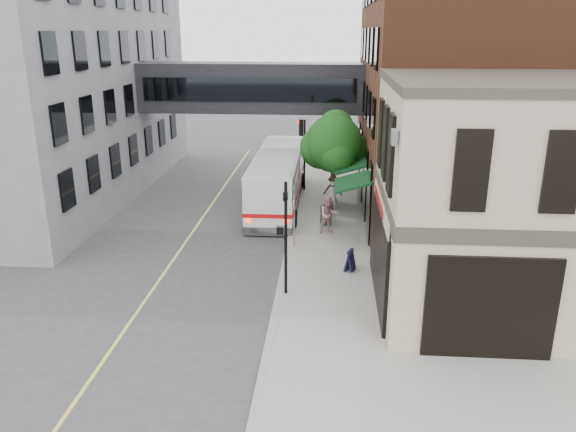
% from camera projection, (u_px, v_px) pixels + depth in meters
% --- Properties ---
extents(ground, '(120.00, 120.00, 0.00)m').
position_uv_depth(ground, '(270.00, 321.00, 20.17)').
color(ground, '#38383A').
rests_on(ground, ground).
extents(sidewalk_main, '(4.00, 60.00, 0.15)m').
position_uv_depth(sidewalk_main, '(329.00, 205.00, 33.25)').
color(sidewalk_main, gray).
rests_on(sidewalk_main, ground).
extents(corner_building, '(10.19, 8.12, 8.45)m').
position_uv_depth(corner_building, '(524.00, 198.00, 20.09)').
color(corner_building, '#B7AC8B').
rests_on(corner_building, ground).
extents(brick_building, '(13.76, 18.00, 14.00)m').
position_uv_depth(brick_building, '(474.00, 85.00, 31.44)').
color(brick_building, '#582C1B').
rests_on(brick_building, ground).
extents(opposite_building, '(14.00, 24.00, 14.00)m').
position_uv_depth(opposite_building, '(21.00, 80.00, 34.32)').
color(opposite_building, slate).
rests_on(opposite_building, ground).
extents(skyway_bridge, '(14.00, 3.18, 3.00)m').
position_uv_depth(skyway_bridge, '(252.00, 87.00, 35.37)').
color(skyway_bridge, black).
rests_on(skyway_bridge, ground).
extents(traffic_signal_near, '(0.44, 0.22, 4.60)m').
position_uv_depth(traffic_signal_near, '(285.00, 225.00, 21.10)').
color(traffic_signal_near, black).
rests_on(traffic_signal_near, sidewalk_main).
extents(traffic_signal_far, '(0.53, 0.28, 4.50)m').
position_uv_depth(traffic_signal_far, '(302.00, 141.00, 35.19)').
color(traffic_signal_far, black).
rests_on(traffic_signal_far, sidewalk_main).
extents(street_sign_pole, '(0.08, 0.75, 3.00)m').
position_uv_depth(street_sign_pole, '(294.00, 211.00, 26.16)').
color(street_sign_pole, gray).
rests_on(street_sign_pole, sidewalk_main).
extents(street_tree, '(3.80, 3.20, 5.60)m').
position_uv_depth(street_tree, '(334.00, 144.00, 31.29)').
color(street_tree, '#382619').
rests_on(street_tree, sidewalk_main).
extents(lane_marking, '(0.12, 40.00, 0.01)m').
position_uv_depth(lane_marking, '(197.00, 225.00, 29.99)').
color(lane_marking, '#D8CC4C').
rests_on(lane_marking, ground).
extents(bus, '(2.77, 11.41, 3.07)m').
position_uv_depth(bus, '(278.00, 177.00, 33.07)').
color(bus, silver).
rests_on(bus, ground).
extents(pedestrian_a, '(0.62, 0.42, 1.69)m').
position_uv_depth(pedestrian_a, '(332.00, 195.00, 31.88)').
color(pedestrian_a, white).
rests_on(pedestrian_a, sidewalk_main).
extents(pedestrian_b, '(1.09, 0.95, 1.92)m').
position_uv_depth(pedestrian_b, '(328.00, 215.00, 28.23)').
color(pedestrian_b, '#C8819E').
rests_on(pedestrian_b, sidewalk_main).
extents(pedestrian_c, '(1.18, 0.76, 1.72)m').
position_uv_depth(pedestrian_c, '(333.00, 190.00, 32.92)').
color(pedestrian_c, '#212229').
rests_on(pedestrian_c, sidewalk_main).
extents(newspaper_box, '(0.59, 0.55, 1.00)m').
position_uv_depth(newspaper_box, '(326.00, 216.00, 29.54)').
color(newspaper_box, '#155D1C').
rests_on(newspaper_box, sidewalk_main).
extents(sandwich_board, '(0.51, 0.61, 0.94)m').
position_uv_depth(sandwich_board, '(350.00, 260.00, 23.89)').
color(sandwich_board, black).
rests_on(sandwich_board, sidewalk_main).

